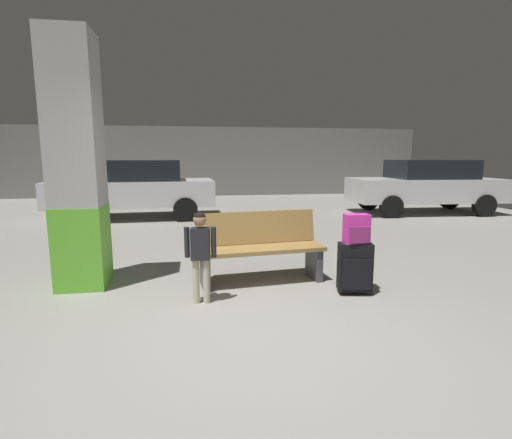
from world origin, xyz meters
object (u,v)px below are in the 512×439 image
at_px(structural_pillar, 77,165).
at_px(suitcase, 355,267).
at_px(backpack_bright, 357,229).
at_px(child, 200,248).
at_px(bench, 260,248).
at_px(parked_car_far, 135,187).
at_px(parked_car_side, 425,185).

distance_m(structural_pillar, suitcase, 3.50).
xyz_separation_m(backpack_bright, child, (-1.78, -0.01, -0.15)).
distance_m(bench, parked_car_far, 6.13).
height_order(child, parked_car_side, parked_car_side).
bearing_deg(parked_car_side, bench, -136.82).
bearing_deg(bench, structural_pillar, 175.83).
distance_m(backpack_bright, parked_car_far, 7.14).
distance_m(child, parked_car_far, 6.50).
relative_size(parked_car_side, parked_car_far, 1.01).
xyz_separation_m(bench, parked_car_far, (-2.35, 5.65, 0.36)).
bearing_deg(parked_car_side, child, -137.14).
bearing_deg(backpack_bright, structural_pillar, 166.05).
bearing_deg(bench, parked_car_side, 43.18).
relative_size(bench, parked_car_side, 0.39).
bearing_deg(parked_car_far, child, -75.84).
distance_m(backpack_bright, parked_car_side, 7.57).
relative_size(structural_pillar, suitcase, 4.99).
bearing_deg(parked_car_far, suitcase, -61.83).
height_order(child, parked_car_far, parked_car_far).
height_order(bench, parked_car_far, parked_car_far).
relative_size(suitcase, parked_car_side, 0.14).
bearing_deg(child, backpack_bright, 0.36).
height_order(suitcase, parked_car_side, parked_car_side).
xyz_separation_m(structural_pillar, bench, (2.19, -0.16, -1.05)).
distance_m(child, parked_car_side, 8.79).
bearing_deg(child, bench, 40.40).
distance_m(suitcase, backpack_bright, 0.45).
xyz_separation_m(parked_car_side, parked_car_far, (-8.03, 0.32, 0.00)).
bearing_deg(structural_pillar, parked_car_side, 33.32).
bearing_deg(backpack_bright, child, -179.64).
height_order(structural_pillar, suitcase, structural_pillar).
height_order(suitcase, parked_car_far, parked_car_far).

